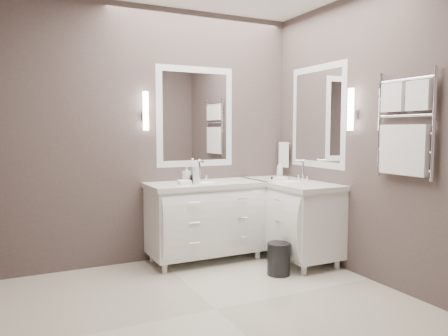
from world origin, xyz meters
name	(u,v)px	position (x,y,z in m)	size (l,w,h in m)	color
floor	(216,310)	(0.00, 0.00, -0.01)	(3.20, 3.00, 0.01)	beige
wall_back	(156,135)	(0.00, 1.50, 1.35)	(3.20, 0.01, 2.70)	#4B3E3C
wall_front	(357,142)	(0.00, -1.50, 1.35)	(3.20, 0.01, 2.70)	#4B3E3C
wall_right	(373,136)	(1.60, 0.00, 1.35)	(0.01, 3.00, 2.70)	#4B3E3C
vanity_back	(205,216)	(0.45, 1.23, 0.49)	(1.24, 0.59, 0.97)	white
vanity_right	(291,214)	(1.33, 0.90, 0.49)	(0.59, 1.24, 0.97)	white
mirror_back	(195,117)	(0.45, 1.49, 1.55)	(0.90, 0.02, 1.10)	white
mirror_right	(317,116)	(1.59, 0.80, 1.55)	(0.02, 0.90, 1.10)	white
sconce_back	(146,112)	(-0.13, 1.43, 1.59)	(0.06, 0.06, 0.40)	white
sconce_right	(351,110)	(1.53, 0.22, 1.59)	(0.06, 0.06, 0.40)	white
towel_bar_corner	(284,154)	(1.54, 1.36, 1.12)	(0.03, 0.22, 0.30)	white
towel_ladder	(405,132)	(1.55, -0.40, 1.39)	(0.06, 0.58, 0.90)	white
waste_bin	(279,259)	(0.90, 0.48, 0.16)	(0.22, 0.22, 0.31)	black
amenity_tray_back	(190,182)	(0.29, 1.26, 0.86)	(0.15, 0.12, 0.02)	black
amenity_tray_right	(280,178)	(1.32, 1.11, 0.86)	(0.12, 0.16, 0.02)	black
water_bottle	(196,175)	(0.30, 1.13, 0.94)	(0.06, 0.06, 0.18)	silver
soap_bottle_a	(187,173)	(0.26, 1.28, 0.95)	(0.07, 0.07, 0.15)	white
soap_bottle_b	(194,176)	(0.32, 1.23, 0.92)	(0.08, 0.08, 0.10)	black
soap_bottle_c	(280,169)	(1.32, 1.11, 0.97)	(0.07, 0.07, 0.19)	white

